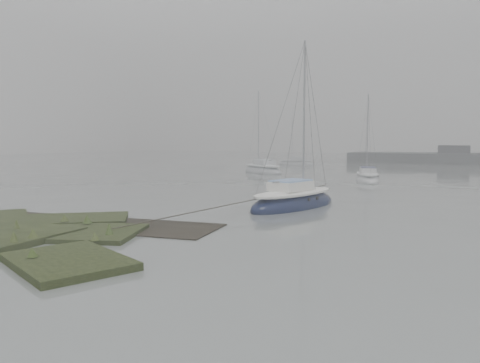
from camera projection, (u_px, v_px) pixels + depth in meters
ground at (328, 178)px, 40.14m from camera, size 160.00×160.00×0.00m
sailboat_main at (294, 202)px, 22.65m from camera, size 3.78×6.49×8.70m
sailboat_white at (367, 179)px, 36.71m from camera, size 2.99×5.51×7.40m
sailboat_far_a at (263, 170)px, 46.12m from camera, size 6.10×5.37×8.68m
sailboat_far_c at (296, 163)px, 60.89m from camera, size 4.88×1.83×6.78m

